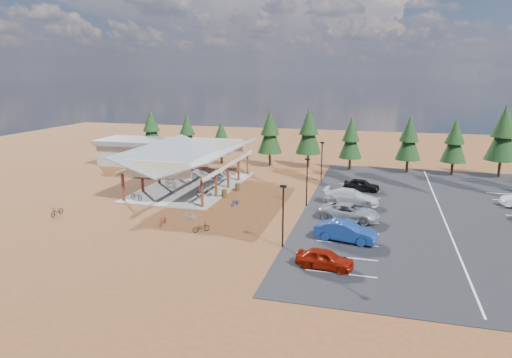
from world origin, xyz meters
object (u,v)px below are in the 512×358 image
(outbuilding, at_px, (136,151))
(bike_11, at_px, (163,221))
(bike_12, at_px, (201,227))
(lamp_post_1, at_px, (307,179))
(bike_8, at_px, (57,211))
(bike_13, at_px, (190,216))
(bike_1, at_px, (171,182))
(bike_pavilion, at_px, (192,156))
(car_3, at_px, (351,197))
(bike_2, at_px, (190,176))
(bike_5, at_px, (203,188))
(bike_7, at_px, (230,171))
(bike_6, at_px, (215,178))
(trash_bin_0, at_px, (224,194))
(lamp_post_0, at_px, (283,212))
(lamp_post_2, at_px, (322,159))
(bike_0, at_px, (136,196))
(trash_bin_1, at_px, (238,187))
(bike_3, at_px, (205,170))
(bike_4, at_px, (203,192))
(car_2, at_px, (350,212))
(car_4, at_px, (362,185))
(car_0, at_px, (325,259))
(car_1, at_px, (346,231))

(outbuilding, relative_size, bike_11, 7.07)
(bike_12, bearing_deg, lamp_post_1, -81.01)
(bike_8, height_order, bike_13, bike_8)
(bike_12, bearing_deg, bike_1, -10.08)
(bike_pavilion, height_order, car_3, bike_pavilion)
(bike_1, bearing_deg, bike_2, -1.60)
(bike_5, xyz_separation_m, bike_7, (0.24, 9.26, 0.07))
(bike_6, distance_m, bike_13, 15.93)
(bike_11, bearing_deg, trash_bin_0, 74.46)
(lamp_post_0, height_order, lamp_post_2, same)
(lamp_post_2, height_order, bike_0, lamp_post_2)
(trash_bin_1, bearing_deg, bike_0, -143.20)
(bike_7, bearing_deg, bike_1, 139.66)
(lamp_post_2, bearing_deg, bike_3, 179.94)
(bike_3, relative_size, bike_5, 1.04)
(bike_4, relative_size, bike_8, 0.94)
(bike_4, bearing_deg, bike_7, -15.38)
(car_2, xyz_separation_m, car_3, (-0.22, 5.40, 0.05))
(bike_4, bearing_deg, bike_pavilion, 16.78)
(bike_2, bearing_deg, bike_6, -88.02)
(trash_bin_1, distance_m, bike_6, 5.60)
(bike_pavilion, relative_size, bike_8, 10.51)
(car_3, bearing_deg, bike_12, 140.32)
(bike_7, xyz_separation_m, car_4, (17.72, -3.56, 0.11))
(bike_3, relative_size, car_4, 0.39)
(trash_bin_0, bearing_deg, bike_11, -101.88)
(lamp_post_0, distance_m, lamp_post_2, 24.00)
(bike_2, xyz_separation_m, bike_4, (4.79, -7.41, 0.02))
(lamp_post_2, distance_m, bike_7, 12.63)
(lamp_post_0, bearing_deg, bike_3, 123.90)
(bike_5, xyz_separation_m, car_3, (17.16, -0.60, 0.30))
(bike_pavilion, bearing_deg, outbuilding, 141.84)
(car_0, bearing_deg, bike_3, 42.82)
(bike_0, relative_size, car_3, 0.31)
(lamp_post_0, xyz_separation_m, car_0, (3.79, -3.30, -2.23))
(lamp_post_2, xyz_separation_m, trash_bin_0, (-9.49, -11.03, -2.53))
(lamp_post_2, relative_size, car_2, 0.91)
(lamp_post_1, bearing_deg, car_3, 21.48)
(bike_5, bearing_deg, bike_pavilion, 27.71)
(lamp_post_0, bearing_deg, car_4, 75.19)
(bike_0, bearing_deg, bike_3, 11.14)
(bike_1, relative_size, car_4, 0.40)
(trash_bin_0, relative_size, bike_1, 0.54)
(car_4, bearing_deg, bike_1, 106.55)
(bike_8, bearing_deg, bike_0, 53.51)
(bike_8, distance_m, bike_13, 13.35)
(lamp_post_2, bearing_deg, car_4, -36.45)
(bike_7, distance_m, car_4, 18.07)
(bike_13, xyz_separation_m, car_1, (14.75, -1.80, 0.43))
(bike_2, distance_m, bike_5, 6.79)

